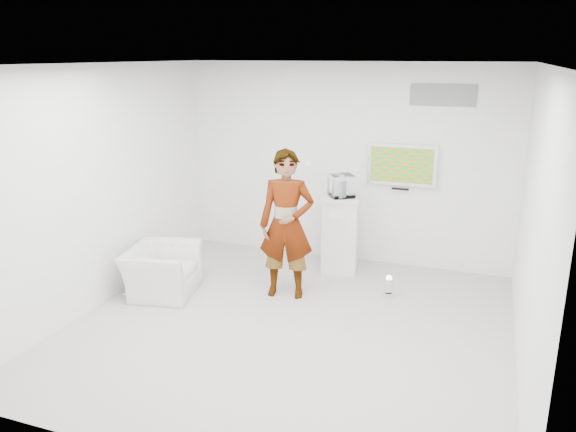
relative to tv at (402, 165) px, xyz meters
The scene contains 10 objects.
room 2.59m from the tv, 109.13° to the right, with size 5.01×5.01×3.00m.
tv is the anchor object (origin of this frame).
logo_decal 1.12m from the tv, ahead, with size 0.90×0.02×0.30m, color slate.
person 2.08m from the tv, 126.90° to the right, with size 0.71×0.47×1.95m, color silver.
armchair 3.71m from the tv, 142.77° to the right, with size 0.97×0.85×0.63m, color silver.
pedestal 1.35m from the tv, 147.27° to the right, with size 0.55×0.55×1.12m, color white.
floor_uplight 1.85m from the tv, 85.64° to the right, with size 0.18×0.18×0.28m, color silver.
vitrine 0.95m from the tv, 147.27° to the right, with size 0.32×0.32×0.32m, color white.
console 0.96m from the tv, 147.27° to the right, with size 0.05×0.17×0.24m, color white.
wii_remote 1.73m from the tv, 125.06° to the right, with size 0.03×0.13×0.03m, color white.
Camera 1 is at (2.04, -5.66, 3.10)m, focal length 35.00 mm.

